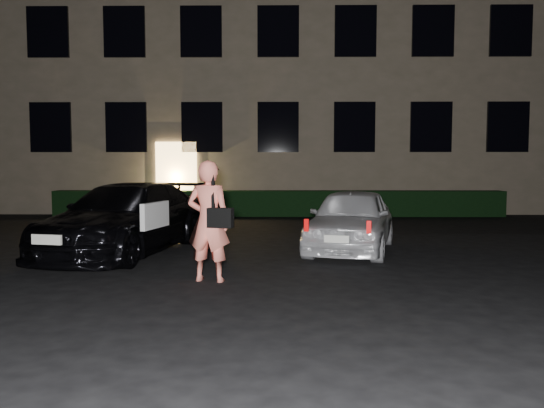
{
  "coord_description": "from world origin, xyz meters",
  "views": [
    {
      "loc": [
        0.0,
        -7.25,
        1.67
      ],
      "look_at": [
        -0.1,
        2.0,
        1.01
      ],
      "focal_mm": 35.0,
      "sensor_mm": 36.0,
      "label": 1
    }
  ],
  "objects": [
    {
      "name": "hedge",
      "position": [
        0.0,
        10.5,
        0.42
      ],
      "size": [
        15.0,
        0.7,
        0.85
      ],
      "primitive_type": "cube",
      "color": "black",
      "rests_on": "ground"
    },
    {
      "name": "man",
      "position": [
        -1.0,
        0.36,
        0.88
      ],
      "size": [
        0.74,
        0.54,
        1.76
      ],
      "rotation": [
        0.0,
        0.0,
        2.95
      ],
      "color": "#FF7F6A",
      "rests_on": "ground"
    },
    {
      "name": "hatch",
      "position": [
        1.45,
        3.16,
        0.62
      ],
      "size": [
        2.4,
        3.93,
        1.25
      ],
      "rotation": [
        0.0,
        0.0,
        -0.27
      ],
      "color": "silver",
      "rests_on": "ground"
    },
    {
      "name": "building",
      "position": [
        -0.0,
        14.99,
        6.0
      ],
      "size": [
        20.0,
        8.11,
        12.0
      ],
      "color": "#6D634E",
      "rests_on": "ground"
    },
    {
      "name": "sedan",
      "position": [
        -2.92,
        2.84,
        0.67
      ],
      "size": [
        2.82,
        4.92,
        1.34
      ],
      "rotation": [
        0.0,
        0.0,
        -0.21
      ],
      "color": "black",
      "rests_on": "ground"
    },
    {
      "name": "ground",
      "position": [
        0.0,
        0.0,
        0.0
      ],
      "size": [
        80.0,
        80.0,
        0.0
      ],
      "primitive_type": "plane",
      "color": "black",
      "rests_on": "ground"
    }
  ]
}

